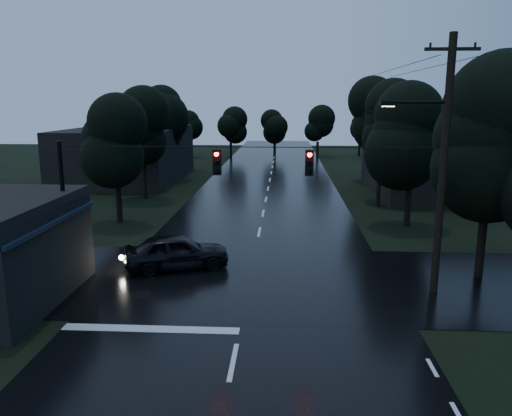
# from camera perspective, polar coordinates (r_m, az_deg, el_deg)

# --- Properties ---
(main_road) EXTENTS (12.00, 120.00, 0.02)m
(main_road) POSITION_cam_1_polar(r_m,az_deg,el_deg) (39.09, 1.14, 0.96)
(main_road) COLOR black
(main_road) RESTS_ON ground
(cross_street) EXTENTS (60.00, 9.00, 0.02)m
(cross_street) POSITION_cam_1_polar(r_m,az_deg,el_deg) (21.73, -0.72, -8.19)
(cross_street) COLOR black
(cross_street) RESTS_ON ground
(building_far_right) EXTENTS (10.00, 14.00, 4.40)m
(building_far_right) POSITION_cam_1_polar(r_m,az_deg,el_deg) (44.48, 19.75, 4.47)
(building_far_right) COLOR black
(building_far_right) RESTS_ON ground
(building_far_left) EXTENTS (10.00, 16.00, 5.00)m
(building_far_left) POSITION_cam_1_polar(r_m,az_deg,el_deg) (50.99, -14.41, 6.02)
(building_far_left) COLOR black
(building_far_left) RESTS_ON ground
(utility_pole_main) EXTENTS (3.50, 0.30, 10.00)m
(utility_pole_main) POSITION_cam_1_polar(r_m,az_deg,el_deg) (20.36, 20.40, 4.92)
(utility_pole_main) COLOR black
(utility_pole_main) RESTS_ON ground
(utility_pole_far) EXTENTS (2.00, 0.30, 7.50)m
(utility_pole_far) POSITION_cam_1_polar(r_m,az_deg,el_deg) (37.16, 14.01, 6.07)
(utility_pole_far) COLOR black
(utility_pole_far) RESTS_ON ground
(anchor_pole_left) EXTENTS (0.18, 0.18, 6.00)m
(anchor_pole_left) POSITION_cam_1_polar(r_m,az_deg,el_deg) (21.78, -21.03, -0.74)
(anchor_pole_left) COLOR black
(anchor_pole_left) RESTS_ON ground
(span_signals) EXTENTS (15.00, 0.37, 1.12)m
(span_signals) POSITION_cam_1_polar(r_m,az_deg,el_deg) (19.48, 0.67, 5.34)
(span_signals) COLOR black
(span_signals) RESTS_ON ground
(tree_corner_near) EXTENTS (4.48, 4.48, 9.44)m
(tree_corner_near) POSITION_cam_1_polar(r_m,az_deg,el_deg) (23.04, 25.31, 7.11)
(tree_corner_near) COLOR black
(tree_corner_near) RESTS_ON ground
(tree_left_a) EXTENTS (3.92, 3.92, 8.26)m
(tree_left_a) POSITION_cam_1_polar(r_m,az_deg,el_deg) (32.17, -15.78, 7.54)
(tree_left_a) COLOR black
(tree_left_a) RESTS_ON ground
(tree_left_b) EXTENTS (4.20, 4.20, 8.85)m
(tree_left_b) POSITION_cam_1_polar(r_m,az_deg,el_deg) (39.94, -12.90, 9.02)
(tree_left_b) COLOR black
(tree_left_b) RESTS_ON ground
(tree_left_c) EXTENTS (4.48, 4.48, 9.44)m
(tree_left_c) POSITION_cam_1_polar(r_m,az_deg,el_deg) (49.74, -10.39, 10.10)
(tree_left_c) COLOR black
(tree_left_c) RESTS_ON ground
(tree_right_a) EXTENTS (4.20, 4.20, 8.85)m
(tree_right_a) POSITION_cam_1_polar(r_m,az_deg,el_deg) (31.32, 17.44, 8.03)
(tree_right_a) COLOR black
(tree_right_a) RESTS_ON ground
(tree_right_b) EXTENTS (4.48, 4.48, 9.44)m
(tree_right_b) POSITION_cam_1_polar(r_m,az_deg,el_deg) (39.22, 15.53, 9.39)
(tree_right_b) COLOR black
(tree_right_b) RESTS_ON ground
(tree_right_c) EXTENTS (4.76, 4.76, 10.03)m
(tree_right_c) POSITION_cam_1_polar(r_m,az_deg,el_deg) (49.14, 13.81, 10.37)
(tree_right_c) COLOR black
(tree_right_c) RESTS_ON ground
(car) EXTENTS (5.09, 3.28, 1.61)m
(car) POSITION_cam_1_polar(r_m,az_deg,el_deg) (23.19, -9.04, -4.93)
(car) COLOR black
(car) RESTS_ON ground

